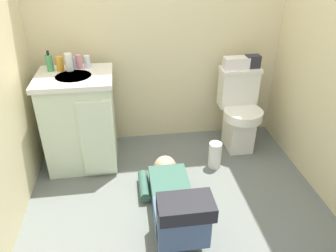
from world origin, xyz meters
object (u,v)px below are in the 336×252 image
object	(u,v)px
tissue_box	(236,63)
bottle_amber	(60,64)
vanity_cabinet	(81,120)
faucet	(74,63)
soap_dispenser	(50,63)
toiletry_bag	(253,61)
bottle_pink	(79,62)
bottle_clear	(87,62)
bottle_white	(69,62)
person_plumber	(174,202)
toilet	(239,111)
paper_towel_roll	(215,155)

from	to	relation	value
tissue_box	bottle_amber	size ratio (longest dim) A/B	1.89
vanity_cabinet	faucet	bearing A→B (deg)	91.31
tissue_box	soap_dispenser	size ratio (longest dim) A/B	1.33
toiletry_bag	bottle_amber	xyz separation A→B (m)	(-1.64, -0.05, 0.07)
toiletry_bag	bottle_pink	distance (m)	1.50
tissue_box	bottle_clear	distance (m)	1.28
faucet	toiletry_bag	distance (m)	1.53
faucet	toiletry_bag	xyz separation A→B (m)	(1.53, 0.02, -0.06)
vanity_cabinet	bottle_pink	xyz separation A→B (m)	(0.03, 0.15, 0.46)
soap_dispenser	bottle_white	xyz separation A→B (m)	(0.15, -0.01, 0.00)
bottle_amber	bottle_clear	bearing A→B (deg)	12.57
person_plumber	toiletry_bag	world-z (taller)	toiletry_bag
toilet	toiletry_bag	world-z (taller)	toiletry_bag
vanity_cabinet	faucet	size ratio (longest dim) A/B	8.20
toilet	bottle_clear	size ratio (longest dim) A/B	7.34
tissue_box	soap_dispenser	world-z (taller)	soap_dispenser
toilet	bottle_clear	bearing A→B (deg)	176.31
bottle_amber	paper_towel_roll	bearing A→B (deg)	-16.15
bottle_amber	faucet	bearing A→B (deg)	15.83
tissue_box	toiletry_bag	bearing A→B (deg)	0.00
bottle_white	toiletry_bag	bearing A→B (deg)	1.94
bottle_white	bottle_clear	world-z (taller)	bottle_white
soap_dispenser	bottle_clear	xyz separation A→B (m)	(0.29, 0.04, -0.02)
paper_towel_roll	toiletry_bag	bearing A→B (deg)	45.35
faucet	person_plumber	bearing A→B (deg)	-55.45
person_plumber	vanity_cabinet	bearing A→B (deg)	128.84
toilet	bottle_pink	xyz separation A→B (m)	(-1.39, 0.08, 0.51)
faucet	tissue_box	distance (m)	1.38
toiletry_bag	soap_dispenser	world-z (taller)	soap_dispenser
soap_dispenser	paper_towel_roll	xyz separation A→B (m)	(1.32, -0.37, -0.77)
toiletry_bag	soap_dispenser	size ratio (longest dim) A/B	0.75
toilet	bottle_pink	world-z (taller)	bottle_pink
vanity_cabinet	toiletry_bag	bearing A→B (deg)	6.22
paper_towel_roll	bottle_amber	bearing A→B (deg)	163.85
person_plumber	paper_towel_roll	world-z (taller)	person_plumber
toilet	toiletry_bag	distance (m)	0.46
person_plumber	tissue_box	bearing A→B (deg)	54.71
bottle_white	bottle_pink	xyz separation A→B (m)	(0.07, 0.04, -0.01)
toilet	person_plumber	size ratio (longest dim) A/B	0.70
vanity_cabinet	bottle_amber	size ratio (longest dim) A/B	7.04
soap_dispenser	bottle_amber	bearing A→B (deg)	-7.88
toilet	faucet	xyz separation A→B (m)	(-1.43, 0.07, 0.50)
vanity_cabinet	bottle_white	world-z (taller)	bottle_white
toilet	bottle_pink	distance (m)	1.48
bottle_clear	person_plumber	bearing A→B (deg)	-60.02
toiletry_bag	bottle_pink	xyz separation A→B (m)	(-1.50, -0.01, 0.07)
toiletry_bag	bottle_pink	bearing A→B (deg)	-179.52
faucet	bottle_pink	world-z (taller)	bottle_pink
paper_towel_roll	bottle_pink	bearing A→B (deg)	159.98
toiletry_bag	bottle_pink	world-z (taller)	bottle_pink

